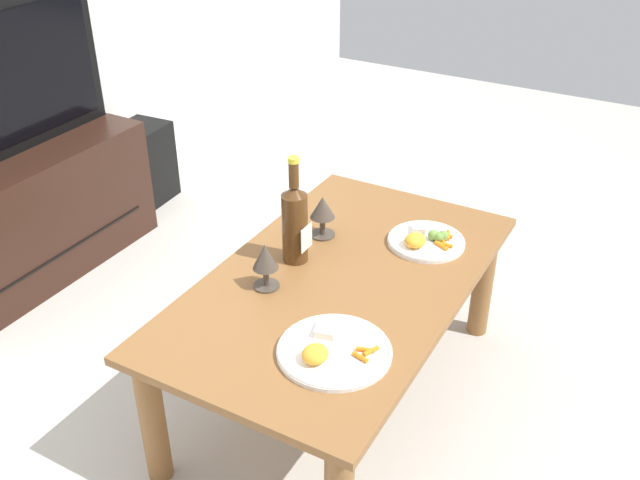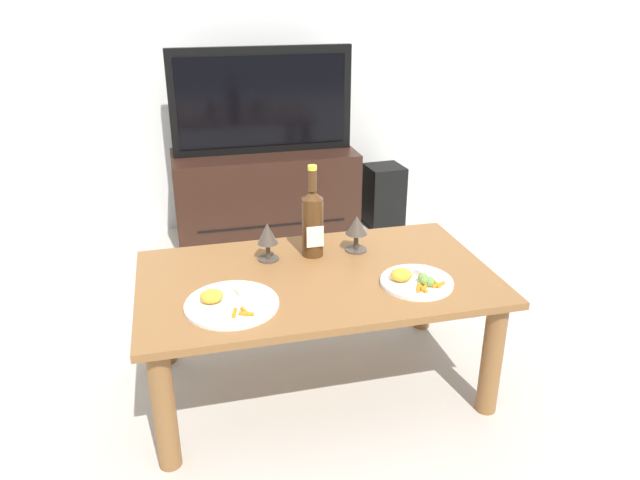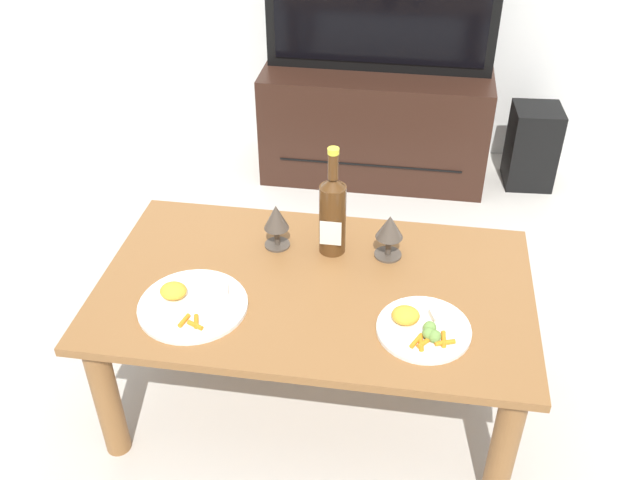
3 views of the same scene
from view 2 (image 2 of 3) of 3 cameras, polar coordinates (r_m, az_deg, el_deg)
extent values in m
plane|color=#B7B2A8|center=(2.28, -0.30, -13.43)|extent=(6.40, 6.40, 0.00)
cube|color=brown|center=(2.05, -0.32, -3.65)|extent=(1.19, 0.70, 0.03)
cylinder|color=brown|center=(1.89, -14.60, -15.22)|extent=(0.07, 0.07, 0.42)
cylinder|color=brown|center=(2.12, 16.00, -10.71)|extent=(0.07, 0.07, 0.42)
cylinder|color=brown|center=(2.36, -14.74, -6.77)|extent=(0.07, 0.07, 0.42)
cylinder|color=brown|center=(2.55, 9.88, -3.96)|extent=(0.07, 0.07, 0.42)
cube|color=black|center=(3.42, -5.19, 4.26)|extent=(1.00, 0.43, 0.50)
cube|color=black|center=(3.25, -4.51, 1.38)|extent=(0.80, 0.01, 0.01)
cube|color=black|center=(3.29, -5.52, 13.02)|extent=(0.97, 0.04, 0.56)
cube|color=black|center=(3.26, -5.46, 12.95)|extent=(0.89, 0.01, 0.47)
cube|color=black|center=(3.61, 6.06, 4.18)|extent=(0.22, 0.22, 0.37)
cylinder|color=#4C2D14|center=(2.15, -0.71, 1.24)|extent=(0.08, 0.08, 0.22)
cone|color=#4C2D14|center=(2.11, -0.72, 4.31)|extent=(0.08, 0.08, 0.03)
cylinder|color=#4C2D14|center=(2.09, -0.73, 5.66)|extent=(0.03, 0.03, 0.08)
cylinder|color=yellow|center=(2.08, -0.74, 6.88)|extent=(0.03, 0.03, 0.02)
cube|color=silver|center=(2.12, -0.46, 0.30)|extent=(0.06, 0.00, 0.08)
cylinder|color=#473D33|center=(2.16, -4.93, -1.78)|extent=(0.08, 0.08, 0.01)
cylinder|color=#473D33|center=(2.15, -4.95, -1.01)|extent=(0.02, 0.02, 0.06)
cone|color=#473D33|center=(2.12, -5.02, 0.64)|extent=(0.07, 0.07, 0.08)
cylinder|color=#473D33|center=(2.23, 3.43, -0.91)|extent=(0.08, 0.08, 0.01)
cylinder|color=#473D33|center=(2.21, 3.45, -0.13)|extent=(0.02, 0.02, 0.06)
cone|color=#473D33|center=(2.19, 3.49, 1.44)|extent=(0.08, 0.08, 0.07)
cylinder|color=white|center=(1.87, -8.36, -6.09)|extent=(0.29, 0.29, 0.01)
torus|color=white|center=(1.87, -8.37, -5.88)|extent=(0.29, 0.29, 0.01)
ellipsoid|color=orange|center=(1.87, -10.25, -5.27)|extent=(0.07, 0.06, 0.04)
cube|color=beige|center=(1.91, -7.04, -4.78)|extent=(0.07, 0.07, 0.02)
cylinder|color=orange|center=(1.80, -8.13, -6.86)|extent=(0.02, 0.05, 0.01)
cylinder|color=orange|center=(1.79, -7.02, -6.94)|extent=(0.05, 0.03, 0.01)
cylinder|color=orange|center=(1.80, -7.14, -6.73)|extent=(0.02, 0.05, 0.01)
cylinder|color=white|center=(2.00, 9.14, -4.01)|extent=(0.24, 0.24, 0.01)
torus|color=white|center=(2.00, 9.16, -3.81)|extent=(0.24, 0.24, 0.01)
ellipsoid|color=orange|center=(1.99, 7.71, -3.29)|extent=(0.07, 0.07, 0.04)
cube|color=beige|center=(2.05, 9.81, -2.94)|extent=(0.06, 0.06, 0.02)
cylinder|color=orange|center=(1.95, 9.34, -4.49)|extent=(0.03, 0.05, 0.01)
cylinder|color=orange|center=(1.95, 9.71, -4.52)|extent=(0.02, 0.05, 0.01)
cylinder|color=orange|center=(1.95, 9.93, -4.42)|extent=(0.04, 0.05, 0.01)
cylinder|color=orange|center=(1.98, 11.15, -4.18)|extent=(0.05, 0.03, 0.01)
cylinder|color=orange|center=(1.98, 10.93, -4.05)|extent=(0.01, 0.05, 0.01)
sphere|color=olive|center=(1.97, 10.38, -3.91)|extent=(0.03, 0.03, 0.03)
sphere|color=olive|center=(1.99, 9.73, -3.58)|extent=(0.03, 0.03, 0.03)
sphere|color=olive|center=(1.97, 9.90, -3.87)|extent=(0.03, 0.03, 0.03)
camera|label=1|loc=(1.50, -68.48, 19.66)|focal=40.57mm
camera|label=3|loc=(0.80, 62.37, 35.07)|focal=39.00mm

